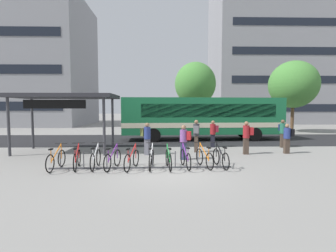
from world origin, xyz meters
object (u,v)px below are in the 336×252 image
parked_bicycle_purple_3 (113,160)px  parked_bicycle_white_5 (151,159)px  parked_bicycle_black_9 (221,158)px  transit_shelter (64,98)px  commuter_navy_pack_1 (282,131)px  commuter_red_pack_2 (184,140)px  parked_bicycle_purple_7 (185,159)px  parked_bicycle_white_2 (96,159)px  commuter_olive_pack_5 (147,136)px  parked_bicycle_orange_0 (56,160)px  parked_bicycle_red_1 (77,159)px  parked_bicycle_orange_8 (204,158)px  commuter_black_pack_4 (288,136)px  commuter_maroon_pack_0 (213,132)px  commuter_grey_pack_3 (196,134)px  street_tree_0 (293,85)px  parked_bicycle_green_6 (168,159)px  street_tree_1 (195,84)px  city_bus (201,117)px  parked_bicycle_red_4 (132,160)px  commuter_red_pack_6 (247,135)px

parked_bicycle_purple_3 → parked_bicycle_white_5: (1.55, 0.03, 0.00)m
parked_bicycle_black_9 → transit_shelter: size_ratio=0.30×
commuter_navy_pack_1 → commuter_red_pack_2: size_ratio=1.05×
parked_bicycle_purple_7 → commuter_navy_pack_1: bearing=-60.1°
parked_bicycle_white_2 → commuter_olive_pack_5: 3.53m
parked_bicycle_orange_0 → transit_shelter: (-1.16, 4.08, 2.60)m
parked_bicycle_red_1 → parked_bicycle_black_9: 5.84m
parked_bicycle_white_2 → parked_bicycle_black_9: bearing=-90.5°
parked_bicycle_orange_8 → commuter_black_pack_4: 5.87m
parked_bicycle_purple_7 → commuter_maroon_pack_0: bearing=-31.4°
parked_bicycle_orange_0 → commuter_grey_pack_3: 7.21m
parked_bicycle_purple_3 → street_tree_0: size_ratio=0.24×
parked_bicycle_green_6 → street_tree_1: street_tree_1 is taller
commuter_grey_pack_3 → parked_bicycle_white_2: bearing=139.1°
parked_bicycle_black_9 → street_tree_0: 18.69m
parked_bicycle_purple_3 → parked_bicycle_green_6: 2.24m
commuter_maroon_pack_0 → parked_bicycle_purple_7: bearing=80.9°
parked_bicycle_orange_0 → parked_bicycle_orange_8: bearing=-85.8°
parked_bicycle_white_2 → transit_shelter: 5.42m
city_bus → parked_bicycle_orange_8: city_bus is taller
city_bus → parked_bicycle_orange_0: bearing=49.6°
parked_bicycle_orange_0 → parked_bicycle_purple_3: (2.23, 0.04, 0.00)m
parked_bicycle_orange_8 → parked_bicycle_red_1: bearing=76.9°
parked_bicycle_orange_0 → commuter_red_pack_2: 5.58m
parked_bicycle_orange_0 → commuter_navy_pack_1: bearing=-63.3°
street_tree_1 → commuter_navy_pack_1: bearing=-69.1°
city_bus → parked_bicycle_white_5: size_ratio=7.03×
street_tree_1 → parked_bicycle_red_4: bearing=-106.2°
parked_bicycle_white_5 → street_tree_1: street_tree_1 is taller
parked_bicycle_white_2 → commuter_navy_pack_1: bearing=-64.1°
parked_bicycle_green_6 → commuter_red_pack_6: 5.26m
city_bus → street_tree_0: bearing=-153.2°
street_tree_1 → parked_bicycle_purple_3: bearing=-108.8°
parked_bicycle_white_2 → commuter_maroon_pack_0: commuter_maroon_pack_0 is taller
city_bus → parked_bicycle_white_5: city_bus is taller
parked_bicycle_green_6 → parked_bicycle_red_4: bearing=85.2°
parked_bicycle_orange_8 → parked_bicycle_black_9: same height
parked_bicycle_white_2 → parked_bicycle_black_9: same height
parked_bicycle_green_6 → transit_shelter: size_ratio=0.31×
commuter_red_pack_6 → street_tree_0: (8.60, 11.82, 3.76)m
parked_bicycle_orange_0 → parked_bicycle_purple_7: same height
city_bus → parked_bicycle_red_4: city_bus is taller
commuter_olive_pack_5 → commuter_red_pack_6: commuter_red_pack_6 is taller
parked_bicycle_red_4 → parked_bicycle_orange_8: bearing=-72.3°
street_tree_1 → parked_bicycle_orange_0: bearing=-115.6°
parked_bicycle_orange_0 → parked_bicycle_white_2: bearing=-82.2°
parked_bicycle_purple_3 → commuter_black_pack_4: 9.31m
commuter_navy_pack_1 → commuter_grey_pack_3: bearing=-68.6°
parked_bicycle_green_6 → commuter_black_pack_4: 7.27m
city_bus → commuter_red_pack_6: 6.39m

